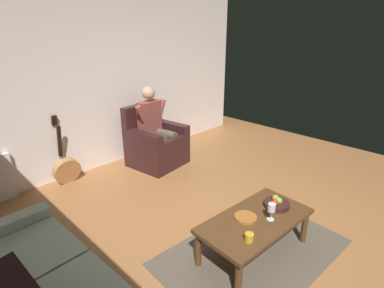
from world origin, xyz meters
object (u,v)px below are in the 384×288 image
object	(u,v)px
coffee_table	(255,223)
fruit_bowl	(277,203)
person_seated	(155,124)
decorative_dish	(246,217)
candle_jar	(249,237)
armchair	(155,144)
wine_glass_near	(272,209)
guitar	(66,168)

from	to	relation	value
coffee_table	fruit_bowl	xyz separation A→B (m)	(-0.32, 0.03, 0.09)
person_seated	decorative_dish	xyz separation A→B (m)	(0.73, 2.25, -0.27)
fruit_bowl	candle_jar	size ratio (longest dim) A/B	3.29
armchair	decorative_dish	size ratio (longest dim) A/B	4.50
coffee_table	decorative_dish	xyz separation A→B (m)	(0.07, -0.07, 0.06)
coffee_table	wine_glass_near	bearing A→B (deg)	129.17
wine_glass_near	fruit_bowl	bearing A→B (deg)	-162.43
candle_jar	wine_glass_near	bearing A→B (deg)	-175.64
person_seated	candle_jar	xyz separation A→B (m)	(0.97, 2.46, -0.24)
decorative_dish	candle_jar	size ratio (longest dim) A/B	2.78
coffee_table	candle_jar	size ratio (longest dim) A/B	15.26
guitar	fruit_bowl	world-z (taller)	guitar
armchair	fruit_bowl	xyz separation A→B (m)	(0.33, 2.37, 0.10)
candle_jar	armchair	bearing A→B (deg)	-111.40
guitar	decorative_dish	bearing A→B (deg)	102.53
coffee_table	decorative_dish	bearing A→B (deg)	-48.12
fruit_bowl	guitar	bearing A→B (deg)	-70.44
person_seated	wine_glass_near	xyz separation A→B (m)	(0.58, 2.43, -0.16)
person_seated	fruit_bowl	distance (m)	2.39
person_seated	decorative_dish	bearing A→B (deg)	64.28
coffee_table	wine_glass_near	distance (m)	0.22
wine_glass_near	candle_jar	world-z (taller)	wine_glass_near
armchair	decorative_dish	bearing A→B (deg)	64.46
guitar	candle_jar	distance (m)	2.89
decorative_dish	person_seated	bearing A→B (deg)	-107.90
person_seated	fruit_bowl	size ratio (longest dim) A/B	4.97
coffee_table	decorative_dish	size ratio (longest dim) A/B	5.50
decorative_dish	wine_glass_near	bearing A→B (deg)	130.31
armchair	guitar	world-z (taller)	guitar
guitar	coffee_table	bearing A→B (deg)	103.51
person_seated	guitar	distance (m)	1.45
armchair	guitar	xyz separation A→B (m)	(1.31, -0.39, -0.11)
fruit_bowl	candle_jar	world-z (taller)	fruit_bowl
person_seated	coffee_table	distance (m)	2.44
fruit_bowl	decorative_dish	bearing A→B (deg)	-14.72
coffee_table	guitar	distance (m)	2.81
coffee_table	guitar	size ratio (longest dim) A/B	1.20
armchair	coffee_table	xyz separation A→B (m)	(0.66, 2.34, 0.01)
guitar	wine_glass_near	xyz separation A→B (m)	(-0.74, 2.83, 0.29)
guitar	decorative_dish	size ratio (longest dim) A/B	4.59
wine_glass_near	armchair	bearing A→B (deg)	-103.20
person_seated	coffee_table	bearing A→B (deg)	66.28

